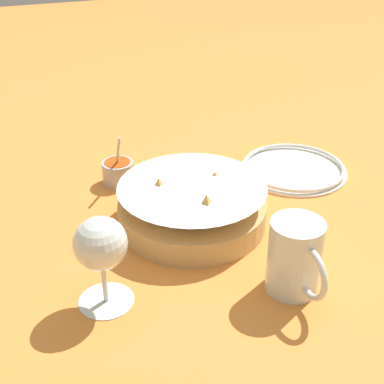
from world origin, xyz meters
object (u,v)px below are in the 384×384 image
Objects in this scene: sauce_cup at (118,171)px; beer_mug at (295,260)px; side_plate at (293,168)px; wine_glass at (101,247)px; food_basket at (192,207)px.

sauce_cup and beer_mug have the same top height.
side_plate is at bearing 77.23° from sauce_cup.
side_plate is at bearing 119.53° from wine_glass.
side_plate is at bearing 150.05° from beer_mug.
food_basket is 0.24m from wine_glass.
wine_glass is 0.51m from side_plate.
beer_mug reaches higher than side_plate.
food_basket is 0.20m from sauce_cup.
food_basket is 0.28m from side_plate.
food_basket is 2.11× the size of beer_mug.
beer_mug is (0.21, 0.08, 0.02)m from food_basket.
wine_glass reaches higher than sauce_cup.
beer_mug is 0.37m from side_plate.
food_basket is at bearing 128.09° from wine_glass.
wine_glass is 0.64× the size of side_plate.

